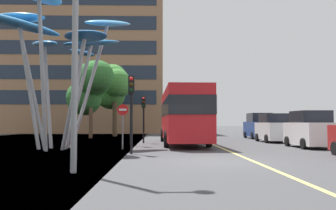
% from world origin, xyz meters
% --- Properties ---
extents(ground, '(120.00, 240.00, 0.10)m').
position_xyz_m(ground, '(-0.72, 0.00, -0.05)').
color(ground, '#424244').
extents(red_bus, '(2.93, 11.44, 3.74)m').
position_xyz_m(red_bus, '(-0.42, 10.56, 2.05)').
color(red_bus, red).
rests_on(red_bus, ground).
extents(leaf_sculpture, '(8.04, 8.79, 8.11)m').
position_xyz_m(leaf_sculpture, '(-7.55, 5.94, 6.23)').
color(leaf_sculpture, '#9EA0A5').
rests_on(leaf_sculpture, ground).
extents(traffic_light_kerb_near, '(0.28, 0.42, 3.59)m').
position_xyz_m(traffic_light_kerb_near, '(-3.26, 3.15, 2.60)').
color(traffic_light_kerb_near, black).
rests_on(traffic_light_kerb_near, ground).
extents(traffic_light_kerb_far, '(0.28, 0.42, 3.96)m').
position_xyz_m(traffic_light_kerb_far, '(-3.74, 8.94, 2.86)').
color(traffic_light_kerb_far, black).
rests_on(traffic_light_kerb_far, ground).
extents(traffic_light_island_mid, '(0.28, 0.42, 3.27)m').
position_xyz_m(traffic_light_island_mid, '(-3.09, 12.00, 2.38)').
color(traffic_light_island_mid, black).
rests_on(traffic_light_island_mid, ground).
extents(car_parked_mid, '(2.01, 4.01, 2.11)m').
position_xyz_m(car_parked_mid, '(6.71, 7.11, 1.00)').
color(car_parked_mid, silver).
rests_on(car_parked_mid, ground).
extents(car_parked_far, '(1.99, 3.97, 2.09)m').
position_xyz_m(car_parked_far, '(6.42, 12.90, 0.99)').
color(car_parked_far, silver).
rests_on(car_parked_far, ground).
extents(car_side_street, '(2.10, 4.25, 2.27)m').
position_xyz_m(car_side_street, '(6.96, 18.81, 1.06)').
color(car_side_street, navy).
rests_on(car_side_street, ground).
extents(tree_pavement_near, '(4.74, 5.01, 7.22)m').
position_xyz_m(tree_pavement_near, '(-8.36, 20.30, 4.95)').
color(tree_pavement_near, brown).
rests_on(tree_pavement_near, ground).
extents(tree_pavement_far, '(4.14, 4.90, 7.58)m').
position_xyz_m(tree_pavement_far, '(-6.80, 25.02, 5.31)').
color(tree_pavement_far, brown).
rests_on(tree_pavement_far, ground).
extents(no_entry_sign, '(0.60, 0.12, 2.44)m').
position_xyz_m(no_entry_sign, '(-3.96, 6.21, 1.63)').
color(no_entry_sign, gray).
rests_on(no_entry_sign, ground).
extents(backdrop_building, '(26.68, 11.60, 22.16)m').
position_xyz_m(backdrop_building, '(-14.91, 37.99, 11.08)').
color(backdrop_building, '#936B4C').
rests_on(backdrop_building, ground).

